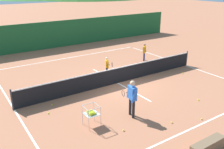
% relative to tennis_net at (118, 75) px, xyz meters
% --- Properties ---
extents(ground_plane, '(120.00, 120.00, 0.00)m').
position_rel_tennis_net_xyz_m(ground_plane, '(0.00, 0.00, -0.50)').
color(ground_plane, '#A86647').
extents(line_baseline_near, '(11.83, 0.08, 0.01)m').
position_rel_tennis_net_xyz_m(line_baseline_near, '(0.00, -5.67, -0.50)').
color(line_baseline_near, white).
rests_on(line_baseline_near, ground).
extents(line_baseline_far, '(11.83, 0.08, 0.01)m').
position_rel_tennis_net_xyz_m(line_baseline_far, '(0.00, 6.39, -0.50)').
color(line_baseline_far, white).
rests_on(line_baseline_far, ground).
extents(line_sideline_west, '(0.08, 12.06, 0.01)m').
position_rel_tennis_net_xyz_m(line_sideline_west, '(-5.92, 0.00, -0.50)').
color(line_sideline_west, white).
rests_on(line_sideline_west, ground).
extents(line_sideline_east, '(0.08, 12.06, 0.01)m').
position_rel_tennis_net_xyz_m(line_sideline_east, '(5.92, 0.00, -0.50)').
color(line_sideline_east, white).
rests_on(line_sideline_east, ground).
extents(line_service_center, '(0.08, 5.86, 0.01)m').
position_rel_tennis_net_xyz_m(line_service_center, '(0.00, 0.00, -0.50)').
color(line_service_center, white).
rests_on(line_service_center, ground).
extents(tennis_net, '(11.99, 0.08, 1.05)m').
position_rel_tennis_net_xyz_m(tennis_net, '(0.00, 0.00, 0.00)').
color(tennis_net, '#333338').
rests_on(tennis_net, ground).
extents(instructor, '(0.44, 0.82, 1.70)m').
position_rel_tennis_net_xyz_m(instructor, '(-1.69, -3.49, 0.52)').
color(instructor, black).
rests_on(instructor, ground).
extents(student_0, '(0.41, 0.69, 1.26)m').
position_rel_tennis_net_xyz_m(student_0, '(0.09, 1.31, 0.26)').
color(student_0, black).
rests_on(student_0, ground).
extents(student_1, '(0.50, 0.44, 1.31)m').
position_rel_tennis_net_xyz_m(student_1, '(4.21, 2.56, 0.29)').
color(student_1, navy).
rests_on(student_1, ground).
extents(ball_cart, '(0.58, 0.58, 0.90)m').
position_rel_tennis_net_xyz_m(ball_cart, '(-3.55, -3.19, 0.10)').
color(ball_cart, '#B7B7BC').
rests_on(ball_cart, ground).
extents(tennis_ball_1, '(0.07, 0.07, 0.07)m').
position_rel_tennis_net_xyz_m(tennis_ball_1, '(-0.63, -4.93, -0.47)').
color(tennis_ball_1, yellow).
rests_on(tennis_ball_1, ground).
extents(tennis_ball_2, '(0.07, 0.07, 0.07)m').
position_rel_tennis_net_xyz_m(tennis_ball_2, '(-4.27, -0.56, -0.47)').
color(tennis_ball_2, yellow).
rests_on(tennis_ball_2, ground).
extents(tennis_ball_3, '(0.07, 0.07, 0.07)m').
position_rel_tennis_net_xyz_m(tennis_ball_3, '(-2.69, -4.27, -0.47)').
color(tennis_ball_3, yellow).
rests_on(tennis_ball_3, ground).
extents(tennis_ball_4, '(0.07, 0.07, 0.07)m').
position_rel_tennis_net_xyz_m(tennis_ball_4, '(-4.72, -1.26, -0.47)').
color(tennis_ball_4, yellow).
rests_on(tennis_ball_4, ground).
extents(tennis_ball_5, '(0.07, 0.07, 0.07)m').
position_rel_tennis_net_xyz_m(tennis_ball_5, '(2.08, -4.16, -0.47)').
color(tennis_ball_5, yellow).
rests_on(tennis_ball_5, ground).
extents(tennis_ball_6, '(0.07, 0.07, 0.07)m').
position_rel_tennis_net_xyz_m(tennis_ball_6, '(4.44, -1.05, -0.47)').
color(tennis_ball_6, yellow).
rests_on(tennis_ball_6, ground).
extents(tennis_ball_8, '(0.07, 0.07, 0.07)m').
position_rel_tennis_net_xyz_m(tennis_ball_8, '(0.67, -5.44, -0.47)').
color(tennis_ball_8, yellow).
rests_on(tennis_ball_8, ground).
extents(windscreen_fence, '(26.03, 0.08, 2.38)m').
position_rel_tennis_net_xyz_m(windscreen_fence, '(0.00, 10.04, 0.69)').
color(windscreen_fence, '#1E5B2D').
rests_on(windscreen_fence, ground).
extents(courtside_bench, '(1.50, 0.36, 0.46)m').
position_rel_tennis_net_xyz_m(courtside_bench, '(-1.01, -6.96, -0.27)').
color(courtside_bench, brown).
rests_on(courtside_bench, ground).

